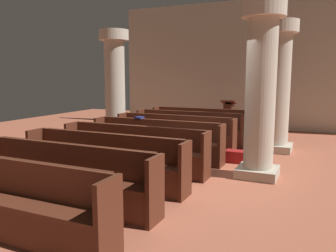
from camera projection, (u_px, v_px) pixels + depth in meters
The scene contains 16 objects.
ground_plane at pixel (190, 169), 6.91m from camera, with size 19.20×19.20×0.00m, color #AD5B42.
back_wall at pixel (252, 65), 12.05m from camera, with size 10.00×0.16×4.50m, color beige.
pew_row_0 at pixel (201, 122), 10.45m from camera, with size 3.09×0.46×0.88m.
pew_row_1 at pixel (189, 126), 9.54m from camera, with size 3.09×0.46×0.88m.
pew_row_2 at pixel (175, 132), 8.62m from camera, with size 3.09×0.47×0.88m.
pew_row_3 at pixel (157, 139), 7.70m from camera, with size 3.09×0.46×0.88m.
pew_row_4 at pixel (134, 147), 6.78m from camera, with size 3.09×0.46×0.88m.
pew_row_5 at pixel (104, 158), 5.87m from camera, with size 3.09×0.47×0.88m.
pew_row_6 at pixel (63, 173), 4.95m from camera, with size 3.09×0.46×0.88m.
pew_row_7 at pixel (3, 196), 4.03m from camera, with size 3.09×0.46×0.88m.
pillar_aisle_side at pixel (278, 84), 8.40m from camera, with size 0.86×0.86×3.20m.
pillar_far_side at pixel (115, 83), 10.10m from camera, with size 0.86×0.86×3.20m.
pillar_aisle_rear at pixel (261, 88), 6.18m from camera, with size 0.79×0.79×3.20m.
lectern at pixel (228, 119), 11.44m from camera, with size 0.48×0.45×1.08m.
hymn_book at pixel (139, 118), 8.03m from camera, with size 0.17×0.21×0.04m, color navy.
kneeler_box_red at pixel (236, 156), 7.47m from camera, with size 0.44×0.29×0.26m, color maroon.
Camera 1 is at (2.38, -6.29, 1.88)m, focal length 36.50 mm.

